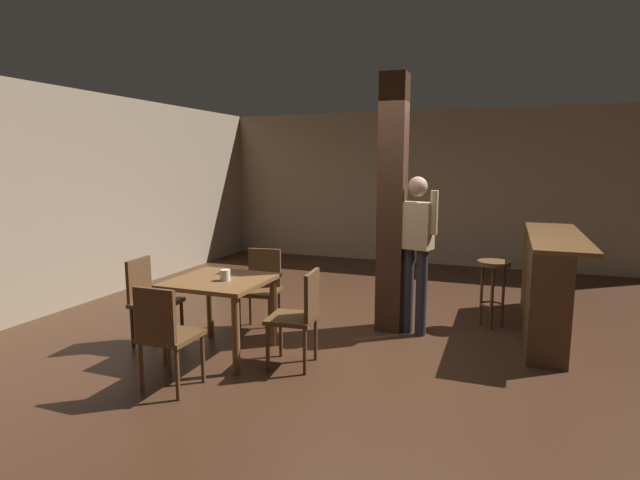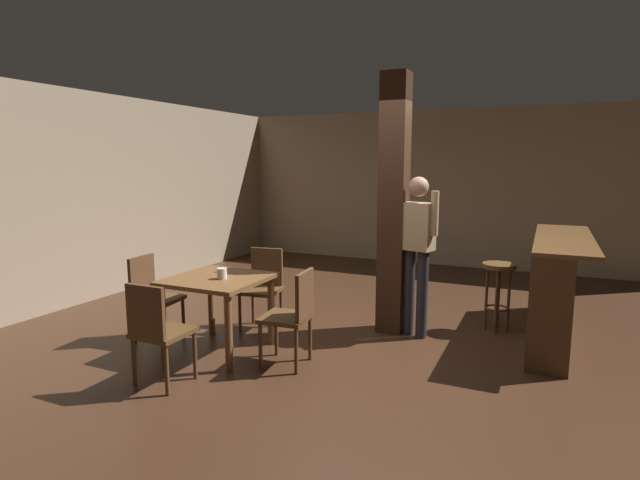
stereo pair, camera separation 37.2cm
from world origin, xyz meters
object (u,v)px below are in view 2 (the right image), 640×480
object	(u,v)px
chair_south	(157,329)
bar_stool_near	(498,280)
chair_west	(152,294)
chair_east	(293,313)
standing_person	(417,245)
napkin_cup	(222,274)
bar_counter	(551,286)
dining_table	(218,291)
chair_north	(263,284)

from	to	relation	value
chair_south	bar_stool_near	bearing A→B (deg)	47.74
chair_west	chair_east	world-z (taller)	same
chair_east	standing_person	distance (m)	1.58
chair_west	napkin_cup	distance (m)	0.94
chair_west	bar_stool_near	size ratio (longest dim) A/B	1.16
chair_west	chair_east	xyz separation A→B (m)	(1.65, 0.03, 0.00)
bar_counter	bar_stool_near	size ratio (longest dim) A/B	2.92
standing_person	bar_counter	xyz separation A→B (m)	(1.32, 0.58, -0.44)
chair_east	napkin_cup	xyz separation A→B (m)	(-0.76, -0.02, 0.30)
chair_east	bar_counter	world-z (taller)	bar_counter
chair_east	standing_person	bearing A→B (deg)	56.74
napkin_cup	bar_stool_near	bearing A→B (deg)	37.73
dining_table	standing_person	bearing A→B (deg)	36.70
bar_stool_near	bar_counter	bearing A→B (deg)	2.43
napkin_cup	bar_counter	size ratio (longest dim) A/B	0.05
dining_table	bar_stool_near	distance (m)	3.04
chair_north	chair_east	xyz separation A→B (m)	(0.81, -0.82, 0.00)
chair_west	napkin_cup	xyz separation A→B (m)	(0.90, 0.00, 0.30)
chair_west	bar_stool_near	distance (m)	3.75
bar_stool_near	chair_west	bearing A→B (deg)	-150.66
dining_table	chair_east	xyz separation A→B (m)	(0.84, -0.02, -0.11)
chair_west	standing_person	size ratio (longest dim) A/B	0.52
chair_south	bar_counter	xyz separation A→B (m)	(2.96, 2.70, 0.05)
chair_west	napkin_cup	bearing A→B (deg)	0.12
chair_south	chair_north	bearing A→B (deg)	89.90
chair_west	bar_counter	distance (m)	4.23
bar_counter	dining_table	bearing A→B (deg)	-148.64
chair_north	chair_west	world-z (taller)	same
chair_south	dining_table	bearing A→B (deg)	91.45
chair_east	bar_stool_near	size ratio (longest dim) A/B	1.16
chair_east	bar_counter	xyz separation A→B (m)	(2.14, 1.83, 0.05)
dining_table	bar_stool_near	xyz separation A→B (m)	(2.45, 1.79, -0.04)
standing_person	chair_north	bearing A→B (deg)	-165.17
chair_north	chair_east	distance (m)	1.16
chair_south	chair_east	bearing A→B (deg)	46.64
chair_south	napkin_cup	bearing A→B (deg)	85.99
chair_south	chair_west	world-z (taller)	same
chair_south	bar_counter	distance (m)	4.00
bar_counter	bar_stool_near	world-z (taller)	bar_counter
chair_east	chair_south	bearing A→B (deg)	-133.36
napkin_cup	bar_stool_near	xyz separation A→B (m)	(2.37, 1.84, -0.23)
chair_south	chair_east	size ratio (longest dim) A/B	1.00
chair_south	napkin_cup	size ratio (longest dim) A/B	8.52
chair_north	napkin_cup	size ratio (longest dim) A/B	8.52
chair_south	chair_north	size ratio (longest dim) A/B	1.00
napkin_cup	standing_person	bearing A→B (deg)	39.01
chair_north	standing_person	size ratio (longest dim) A/B	0.52
standing_person	napkin_cup	bearing A→B (deg)	-140.99
dining_table	bar_counter	xyz separation A→B (m)	(2.98, 1.82, -0.06)
bar_stool_near	chair_east	bearing A→B (deg)	-131.72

